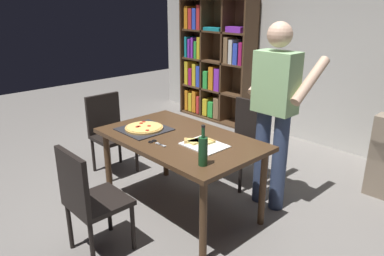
% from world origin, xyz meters
% --- Properties ---
extents(ground_plane, '(12.00, 12.00, 0.00)m').
position_xyz_m(ground_plane, '(0.00, 0.00, 0.00)').
color(ground_plane, gray).
extents(back_wall, '(6.40, 0.10, 2.80)m').
position_xyz_m(back_wall, '(0.00, 2.60, 1.40)').
color(back_wall, silver).
rests_on(back_wall, ground_plane).
extents(dining_table, '(1.50, 0.90, 0.75)m').
position_xyz_m(dining_table, '(0.00, 0.00, 0.67)').
color(dining_table, '#4C331E').
rests_on(dining_table, ground_plane).
extents(chair_near_camera, '(0.42, 0.42, 0.90)m').
position_xyz_m(chair_near_camera, '(-0.00, -0.94, 0.51)').
color(chair_near_camera, black).
rests_on(chair_near_camera, ground_plane).
extents(chair_far_side, '(0.42, 0.42, 0.90)m').
position_xyz_m(chair_far_side, '(0.00, 0.94, 0.51)').
color(chair_far_side, black).
rests_on(chair_far_side, ground_plane).
extents(chair_left_end, '(0.42, 0.42, 0.90)m').
position_xyz_m(chair_left_end, '(-1.24, 0.00, 0.51)').
color(chair_left_end, black).
rests_on(chair_left_end, ground_plane).
extents(bookshelf, '(1.40, 0.35, 1.95)m').
position_xyz_m(bookshelf, '(-1.82, 2.37, 0.93)').
color(bookshelf, '#513823').
rests_on(bookshelf, ground_plane).
extents(person_serving_pizza, '(0.55, 0.54, 1.75)m').
position_xyz_m(person_serving_pizza, '(0.51, 0.72, 1.00)').
color(person_serving_pizza, '#38476B').
rests_on(person_serving_pizza, ground_plane).
extents(pepperoni_pizza_on_tray, '(0.42, 0.42, 0.04)m').
position_xyz_m(pepperoni_pizza_on_tray, '(-0.38, -0.12, 0.77)').
color(pepperoni_pizza_on_tray, '#2D2D33').
rests_on(pepperoni_pizza_on_tray, dining_table).
extents(pizza_slices_on_towel, '(0.38, 0.28, 0.03)m').
position_xyz_m(pizza_slices_on_towel, '(0.27, 0.01, 0.76)').
color(pizza_slices_on_towel, white).
rests_on(pizza_slices_on_towel, dining_table).
extents(wine_bottle, '(0.07, 0.07, 0.32)m').
position_xyz_m(wine_bottle, '(0.56, -0.27, 0.87)').
color(wine_bottle, '#194723').
rests_on(wine_bottle, dining_table).
extents(kitchen_scissors, '(0.19, 0.09, 0.01)m').
position_xyz_m(kitchen_scissors, '(-0.04, -0.25, 0.76)').
color(kitchen_scissors, silver).
rests_on(kitchen_scissors, dining_table).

